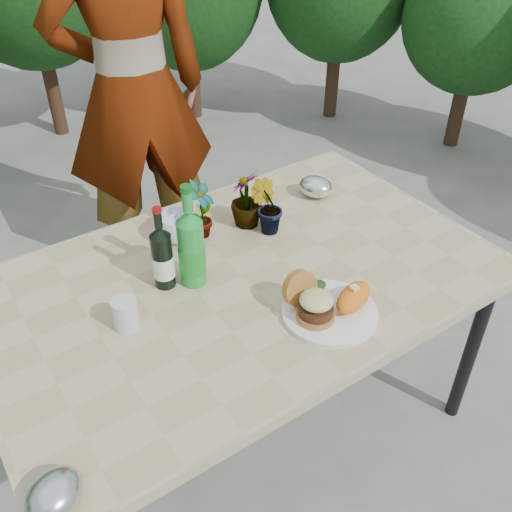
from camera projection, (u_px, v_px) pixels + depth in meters
ground at (245, 423)px, 2.25m from camera, size 80.00×80.00×0.00m
patio_table at (242, 290)px, 1.83m from camera, size 1.60×1.00×0.75m
dinner_plate at (330, 312)px, 1.65m from camera, size 0.28×0.28×0.01m
burger_stack at (312, 302)px, 1.61m from camera, size 0.11×0.16×0.11m
sweet_potato at (353, 297)px, 1.64m from camera, size 0.17×0.12×0.06m
grilled_veg at (315, 288)px, 1.71m from camera, size 0.08×0.05×0.03m
wine_bottle at (163, 258)px, 1.70m from camera, size 0.07×0.07×0.28m
sparkling_water at (191, 249)px, 1.70m from camera, size 0.08×0.08×0.34m
plastic_cup at (125, 314)px, 1.59m from camera, size 0.07×0.07×0.09m
seedling_left at (201, 210)px, 1.90m from camera, size 0.14×0.12×0.21m
seedling_mid at (267, 207)px, 1.93m from camera, size 0.14×0.14×0.20m
seedling_right at (247, 199)px, 1.97m from camera, size 0.16×0.16×0.20m
blue_bowl at (177, 228)px, 1.92m from camera, size 0.16×0.16×0.10m
foil_packet_left at (54, 495)px, 1.17m from camera, size 0.17×0.16×0.08m
foil_packet_right at (316, 187)px, 2.16m from camera, size 0.16×0.17×0.08m
person at (133, 91)px, 2.48m from camera, size 0.77×0.58×1.90m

